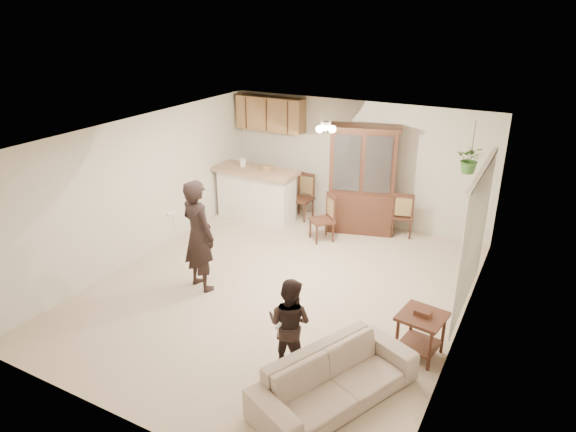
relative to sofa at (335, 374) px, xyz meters
The scene contains 23 objects.
floor 2.61m from the sofa, 133.25° to the left, with size 6.50×6.50×0.00m, color beige.
ceiling 3.36m from the sofa, 133.25° to the left, with size 5.50×6.50×0.02m, color white.
wall_back 5.50m from the sofa, 109.06° to the left, with size 5.50×0.02×2.50m, color beige.
wall_front 2.41m from the sofa, 142.44° to the right, with size 5.50×0.02×2.50m, color beige.
wall_left 4.98m from the sofa, 157.37° to the left, with size 0.02×6.50×2.50m, color beige.
wall_right 2.30m from the sofa, 62.64° to the left, with size 0.02×6.50×2.50m, color beige.
breakfast_bar 5.58m from the sofa, 130.55° to the left, with size 1.60×0.55×1.00m, color white.
bar_top 5.62m from the sofa, 130.55° to the left, with size 1.75×0.70×0.08m, color tan.
upper_cabinets 6.41m from the sofa, 126.55° to the left, with size 1.50×0.34×0.70m, color olive.
vertical_blinds 3.03m from the sofa, 71.43° to the left, with size 0.06×2.30×2.10m, color beige, non-canonical shape.
ceiling_fixture 4.02m from the sofa, 117.03° to the left, with size 0.36×0.36×0.20m, color #F5E7B8, non-canonical shape.
hanging_plant 4.57m from the sofa, 83.00° to the left, with size 0.43×0.37×0.48m, color #295522.
plant_cord 4.68m from the sofa, 83.00° to the left, with size 0.01×0.01×0.65m, color black.
sofa is the anchor object (origin of this frame).
adult 3.25m from the sofa, 155.00° to the left, with size 0.66×0.43×1.80m, color black.
child 0.87m from the sofa, 157.49° to the left, with size 0.66×0.51×1.35m, color black.
china_hutch 4.95m from the sofa, 107.46° to the left, with size 1.44×0.87×2.13m.
side_table 1.42m from the sofa, 63.47° to the left, with size 0.62×0.62×0.67m.
chair_bar 5.46m from the sofa, 120.74° to the left, with size 0.46×0.46×0.96m.
chair_hutch_left 4.35m from the sofa, 116.70° to the left, with size 0.57×0.57×0.91m.
chair_hutch_right 4.89m from the sofa, 97.83° to the left, with size 0.50×0.50×0.92m.
controller_adult 3.34m from the sofa, 162.57° to the left, with size 0.05×0.16×0.05m, color silver.
controller_child 0.84m from the sofa, behind, with size 0.03×0.11×0.03m, color silver.
Camera 1 is at (3.51, -6.24, 4.20)m, focal length 32.00 mm.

